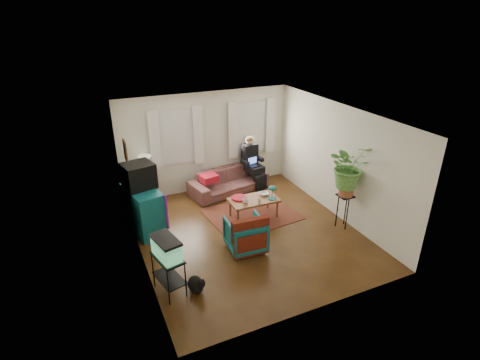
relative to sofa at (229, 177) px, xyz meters
name	(u,v)px	position (x,y,z in m)	size (l,w,h in m)	color
floor	(248,233)	(-0.42, -2.05, -0.41)	(4.50, 5.00, 0.01)	#4F2B14
ceiling	(249,116)	(-0.42, -2.05, 2.19)	(4.50, 5.00, 0.01)	white
wall_back	(207,142)	(-0.42, 0.45, 0.89)	(4.50, 0.01, 2.60)	silver
wall_front	(320,242)	(-0.42, -4.55, 0.89)	(4.50, 0.01, 2.60)	silver
wall_left	(136,200)	(-2.67, -2.05, 0.89)	(0.01, 5.00, 2.60)	silver
wall_right	(338,162)	(1.83, -2.05, 0.89)	(0.01, 5.00, 2.60)	silver
window_left	(176,137)	(-1.22, 0.43, 1.14)	(1.08, 0.04, 1.38)	white
window_right	(251,127)	(0.83, 0.43, 1.14)	(1.08, 0.04, 1.38)	white
curtains_left	(177,138)	(-1.22, 0.35, 1.14)	(1.36, 0.06, 1.50)	white
curtains_right	(252,128)	(0.83, 0.35, 1.14)	(1.36, 0.06, 1.50)	white
picture_frame	(126,151)	(-2.63, -1.20, 1.54)	(0.04, 0.32, 0.40)	#3D2616
area_rug	(252,214)	(0.02, -1.36, -0.40)	(2.00, 1.60, 0.01)	maroon
sofa	(229,177)	(0.00, 0.00, 0.00)	(2.09, 0.82, 0.82)	brown
seated_person	(252,164)	(0.74, 0.14, 0.21)	(0.52, 0.64, 1.24)	black
side_table	(148,190)	(-2.07, 0.28, -0.08)	(0.45, 0.45, 0.65)	#3B1E16
table_lamp	(145,168)	(-2.07, 0.28, 0.52)	(0.34, 0.34, 0.60)	white
dresser	(144,210)	(-2.41, -1.01, 0.09)	(0.55, 1.11, 1.00)	#105D61
crt_tv	(138,175)	(-2.41, -0.89, 0.85)	(0.61, 0.55, 0.53)	black
aquarium_stand	(169,275)	(-2.42, -3.18, -0.05)	(0.36, 0.64, 0.71)	black
aquarium	(166,248)	(-2.42, -3.18, 0.49)	(0.32, 0.58, 0.37)	#7FD899
black_cat	(196,283)	(-2.01, -3.35, -0.24)	(0.26, 0.39, 0.33)	black
armchair	(245,233)	(-0.70, -2.55, -0.04)	(0.72, 0.67, 0.74)	#125E70
serape_throw	(251,233)	(-0.72, -2.83, 0.11)	(0.74, 0.17, 0.61)	#9E0A0A
coffee_table	(254,208)	(0.01, -1.47, -0.18)	(1.12, 0.61, 0.47)	brown
cup_a	(245,201)	(-0.25, -1.57, 0.11)	(0.13, 0.13, 0.10)	white
cup_b	(259,200)	(0.06, -1.66, 0.10)	(0.10, 0.10, 0.10)	beige
bowl	(264,194)	(0.32, -1.38, 0.08)	(0.22, 0.22, 0.06)	white
snack_tray	(239,198)	(-0.29, -1.31, 0.08)	(0.35, 0.35, 0.04)	#B21414
birdcage	(272,192)	(0.40, -1.63, 0.22)	(0.18, 0.18, 0.33)	#115B6B
plant_stand	(343,211)	(1.62, -2.67, -0.02)	(0.33, 0.33, 0.78)	black
potted_plant	(348,172)	(1.62, -2.67, 0.91)	(0.89, 0.77, 0.99)	#599947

